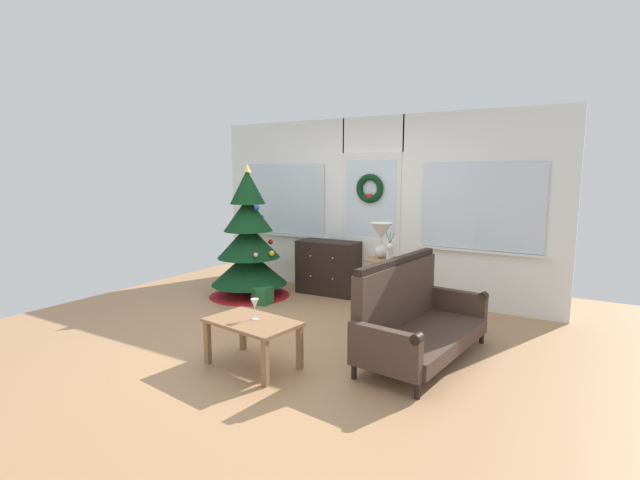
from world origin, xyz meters
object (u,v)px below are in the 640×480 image
object	(u,v)px
dresser_cabinet	(328,267)
coffee_table	(253,328)
gift_box	(263,296)
table_lamp	(381,235)
settee_sofa	(414,319)
wine_glass	(255,304)
christmas_tree	(249,247)
side_table	(384,275)
flower_vase	(390,251)

from	to	relation	value
dresser_cabinet	coffee_table	xyz separation A→B (m)	(0.71, -2.62, -0.02)
gift_box	table_lamp	bearing A→B (deg)	15.38
settee_sofa	wine_glass	world-z (taller)	settee_sofa
dresser_cabinet	table_lamp	size ratio (longest dim) A/B	2.09
table_lamp	christmas_tree	bearing A→B (deg)	-174.92
wine_glass	gift_box	world-z (taller)	wine_glass
side_table	table_lamp	xyz separation A→B (m)	(-0.06, 0.04, 0.49)
settee_sofa	coffee_table	size ratio (longest dim) A/B	1.90
christmas_tree	gift_box	xyz separation A→B (m)	(0.43, -0.25, -0.59)
wine_glass	dresser_cabinet	bearing A→B (deg)	105.42
table_lamp	gift_box	size ratio (longest dim) A/B	1.90
dresser_cabinet	gift_box	xyz separation A→B (m)	(-0.48, -0.95, -0.27)
dresser_cabinet	table_lamp	world-z (taller)	table_lamp
wine_glass	settee_sofa	bearing A→B (deg)	38.27
gift_box	coffee_table	bearing A→B (deg)	-54.37
coffee_table	gift_box	xyz separation A→B (m)	(-1.20, 1.67, -0.25)
settee_sofa	flower_vase	bearing A→B (deg)	124.08
christmas_tree	settee_sofa	xyz separation A→B (m)	(2.82, -0.93, -0.33)
christmas_tree	gift_box	world-z (taller)	christmas_tree
christmas_tree	settee_sofa	distance (m)	2.99
side_table	wine_glass	xyz separation A→B (m)	(-0.41, -2.01, 0.07)
dresser_cabinet	wine_glass	bearing A→B (deg)	-74.58
gift_box	christmas_tree	bearing A→B (deg)	150.08
christmas_tree	coffee_table	world-z (taller)	christmas_tree
flower_vase	gift_box	size ratio (longest dim) A/B	1.51
christmas_tree	gift_box	size ratio (longest dim) A/B	8.18
wine_glass	gift_box	bearing A→B (deg)	126.28
side_table	wine_glass	distance (m)	2.06
dresser_cabinet	coffee_table	bearing A→B (deg)	-74.78
dresser_cabinet	settee_sofa	distance (m)	2.51
coffee_table	wine_glass	world-z (taller)	wine_glass
settee_sofa	side_table	distance (m)	1.33
coffee_table	side_table	bearing A→B (deg)	78.70
christmas_tree	wine_glass	size ratio (longest dim) A/B	9.73
table_lamp	wine_glass	bearing A→B (deg)	-99.72
settee_sofa	gift_box	xyz separation A→B (m)	(-2.39, 0.68, -0.26)
settee_sofa	flower_vase	distance (m)	1.30
christmas_tree	wine_glass	world-z (taller)	christmas_tree
table_lamp	settee_sofa	bearing A→B (deg)	-52.78
settee_sofa	side_table	size ratio (longest dim) A/B	2.38
christmas_tree	table_lamp	size ratio (longest dim) A/B	4.31
table_lamp	coffee_table	xyz separation A→B (m)	(-0.35, -2.09, -0.63)
coffee_table	wine_glass	bearing A→B (deg)	91.76
side_table	coffee_table	xyz separation A→B (m)	(-0.41, -2.05, -0.14)
christmas_tree	wine_glass	bearing A→B (deg)	-49.06
christmas_tree	coffee_table	bearing A→B (deg)	-49.65
gift_box	wine_glass	bearing A→B (deg)	-53.72
christmas_tree	flower_vase	distance (m)	2.14
coffee_table	wine_glass	distance (m)	0.21
side_table	coffee_table	bearing A→B (deg)	-101.30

